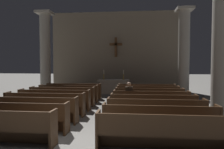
# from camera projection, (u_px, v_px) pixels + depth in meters

# --- Properties ---
(ground_plane) EXTENTS (80.00, 80.00, 0.00)m
(ground_plane) POSITION_uv_depth(u_px,v_px,m) (76.00, 148.00, 5.37)
(ground_plane) COLOR slate
(pew_left_row_2) EXTENTS (3.29, 0.50, 0.95)m
(pew_left_row_2) POSITION_uv_depth(u_px,v_px,m) (16.00, 117.00, 6.59)
(pew_left_row_2) COLOR #422B19
(pew_left_row_2) RESTS_ON ground
(pew_left_row_3) EXTENTS (3.29, 0.50, 0.95)m
(pew_left_row_3) POSITION_uv_depth(u_px,v_px,m) (32.00, 109.00, 7.65)
(pew_left_row_3) COLOR #422B19
(pew_left_row_3) RESTS_ON ground
(pew_left_row_4) EXTENTS (3.29, 0.50, 0.95)m
(pew_left_row_4) POSITION_uv_depth(u_px,v_px,m) (45.00, 104.00, 8.72)
(pew_left_row_4) COLOR #422B19
(pew_left_row_4) RESTS_ON ground
(pew_left_row_5) EXTENTS (3.29, 0.50, 0.95)m
(pew_left_row_5) POSITION_uv_depth(u_px,v_px,m) (54.00, 100.00, 9.78)
(pew_left_row_5) COLOR #422B19
(pew_left_row_5) RESTS_ON ground
(pew_left_row_6) EXTENTS (3.29, 0.50, 0.95)m
(pew_left_row_6) POSITION_uv_depth(u_px,v_px,m) (62.00, 96.00, 10.84)
(pew_left_row_6) COLOR #422B19
(pew_left_row_6) RESTS_ON ground
(pew_left_row_7) EXTENTS (3.29, 0.50, 0.95)m
(pew_left_row_7) POSITION_uv_depth(u_px,v_px,m) (69.00, 93.00, 11.91)
(pew_left_row_7) COLOR #422B19
(pew_left_row_7) RESTS_ON ground
(pew_left_row_8) EXTENTS (3.29, 0.50, 0.95)m
(pew_left_row_8) POSITION_uv_depth(u_px,v_px,m) (74.00, 91.00, 12.97)
(pew_left_row_8) COLOR #422B19
(pew_left_row_8) RESTS_ON ground
(pew_right_row_1) EXTENTS (3.29, 0.50, 0.95)m
(pew_right_row_1) POSITION_uv_depth(u_px,v_px,m) (165.00, 133.00, 5.08)
(pew_right_row_1) COLOR #422B19
(pew_right_row_1) RESTS_ON ground
(pew_right_row_2) EXTENTS (3.29, 0.50, 0.95)m
(pew_right_row_2) POSITION_uv_depth(u_px,v_px,m) (160.00, 121.00, 6.14)
(pew_right_row_2) COLOR #422B19
(pew_right_row_2) RESTS_ON ground
(pew_right_row_3) EXTENTS (3.29, 0.50, 0.95)m
(pew_right_row_3) POSITION_uv_depth(u_px,v_px,m) (156.00, 112.00, 7.20)
(pew_right_row_3) COLOR #422B19
(pew_right_row_3) RESTS_ON ground
(pew_right_row_4) EXTENTS (3.29, 0.50, 0.95)m
(pew_right_row_4) POSITION_uv_depth(u_px,v_px,m) (153.00, 106.00, 8.27)
(pew_right_row_4) COLOR #422B19
(pew_right_row_4) RESTS_ON ground
(pew_right_row_5) EXTENTS (3.29, 0.50, 0.95)m
(pew_right_row_5) POSITION_uv_depth(u_px,v_px,m) (151.00, 101.00, 9.33)
(pew_right_row_5) COLOR #422B19
(pew_right_row_5) RESTS_ON ground
(pew_right_row_6) EXTENTS (3.29, 0.50, 0.95)m
(pew_right_row_6) POSITION_uv_depth(u_px,v_px,m) (149.00, 97.00, 10.39)
(pew_right_row_6) COLOR #422B19
(pew_right_row_6) RESTS_ON ground
(pew_right_row_7) EXTENTS (3.29, 0.50, 0.95)m
(pew_right_row_7) POSITION_uv_depth(u_px,v_px,m) (148.00, 94.00, 11.45)
(pew_right_row_7) COLOR #422B19
(pew_right_row_7) RESTS_ON ground
(pew_right_row_8) EXTENTS (3.29, 0.50, 0.95)m
(pew_right_row_8) POSITION_uv_depth(u_px,v_px,m) (147.00, 92.00, 12.52)
(pew_right_row_8) COLOR #422B19
(pew_right_row_8) RESTS_ON ground
(column_right_nearest) EXTENTS (1.05, 1.05, 5.67)m
(column_right_nearest) POSITION_uv_depth(u_px,v_px,m) (222.00, 46.00, 7.72)
(column_right_nearest) COLOR #9E998E
(column_right_nearest) RESTS_ON ground
(column_left_second) EXTENTS (1.05, 1.05, 5.67)m
(column_left_second) POSITION_uv_depth(u_px,v_px,m) (45.00, 55.00, 14.61)
(column_left_second) COLOR #9E998E
(column_left_second) RESTS_ON ground
(column_right_second) EXTENTS (1.05, 1.05, 5.67)m
(column_right_second) POSITION_uv_depth(u_px,v_px,m) (184.00, 54.00, 13.66)
(column_right_second) COLOR #9E998E
(column_right_second) RESTS_ON ground
(altar) EXTENTS (2.20, 0.90, 1.01)m
(altar) POSITION_uv_depth(u_px,v_px,m) (114.00, 86.00, 15.18)
(altar) COLOR #A8A399
(altar) RESTS_ON ground
(candlestick_left) EXTENTS (0.16, 0.16, 0.69)m
(candlestick_left) POSITION_uv_depth(u_px,v_px,m) (104.00, 76.00, 15.22)
(candlestick_left) COLOR #B79338
(candlestick_left) RESTS_ON altar
(candlestick_right) EXTENTS (0.16, 0.16, 0.69)m
(candlestick_right) POSITION_uv_depth(u_px,v_px,m) (123.00, 76.00, 15.07)
(candlestick_right) COLOR #B79338
(candlestick_right) RESTS_ON altar
(apse_with_cross) EXTENTS (10.34, 0.44, 6.24)m
(apse_with_cross) POSITION_uv_depth(u_px,v_px,m) (116.00, 51.00, 17.09)
(apse_with_cross) COLOR gray
(apse_with_cross) RESTS_ON ground
(lone_worshipper) EXTENTS (0.32, 0.43, 1.32)m
(lone_worshipper) POSITION_uv_depth(u_px,v_px,m) (129.00, 96.00, 9.46)
(lone_worshipper) COLOR #26262B
(lone_worshipper) RESTS_ON ground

